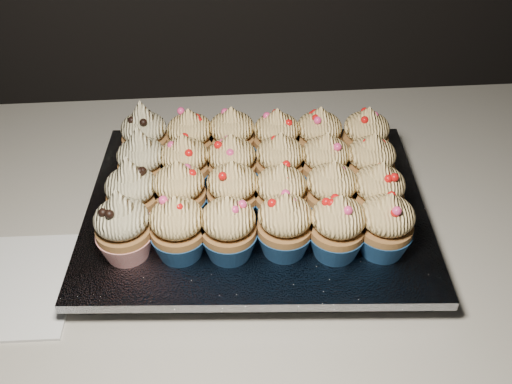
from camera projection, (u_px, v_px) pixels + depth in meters
worktop at (293, 218)px, 0.77m from camera, size 2.44×0.64×0.04m
napkin at (5, 285)px, 0.65m from camera, size 0.16×0.16×0.00m
baking_tray at (256, 215)px, 0.73m from camera, size 0.41×0.32×0.02m
foil_lining at (256, 205)px, 0.72m from camera, size 0.44×0.36×0.01m
cupcake_0 at (123, 227)px, 0.62m from camera, size 0.06×0.06×0.10m
cupcake_1 at (178, 228)px, 0.62m from camera, size 0.06×0.06×0.08m
cupcake_2 at (229, 228)px, 0.62m from camera, size 0.06×0.06×0.08m
cupcake_3 at (285, 225)px, 0.63m from camera, size 0.06×0.06×0.08m
cupcake_4 at (337, 228)px, 0.62m from camera, size 0.06×0.06×0.08m
cupcake_5 at (386, 225)px, 0.63m from camera, size 0.06×0.06×0.08m
cupcake_6 at (132, 194)px, 0.67m from camera, size 0.06×0.06×0.10m
cupcake_7 at (180, 192)px, 0.67m from camera, size 0.06×0.06×0.08m
cupcake_8 at (233, 192)px, 0.67m from camera, size 0.06×0.06×0.08m
cupcake_9 at (281, 195)px, 0.67m from camera, size 0.06×0.06×0.08m
cupcake_10 at (331, 192)px, 0.67m from camera, size 0.06×0.06×0.08m
cupcake_11 at (378, 194)px, 0.67m from camera, size 0.06×0.06×0.08m
cupcake_12 at (142, 163)px, 0.71m from camera, size 0.06×0.06×0.10m
cupcake_13 at (185, 165)px, 0.71m from camera, size 0.06×0.06×0.08m
cupcake_14 at (232, 165)px, 0.71m from camera, size 0.06×0.06×0.08m
cupcake_15 at (280, 163)px, 0.72m from camera, size 0.06×0.06×0.08m
cupcake_16 at (325, 163)px, 0.72m from camera, size 0.06×0.06×0.08m
cupcake_17 at (370, 164)px, 0.71m from camera, size 0.06×0.06×0.08m
cupcake_18 at (145, 136)px, 0.76m from camera, size 0.06×0.06×0.10m
cupcake_19 at (191, 139)px, 0.76m from camera, size 0.06×0.06×0.08m
cupcake_20 at (232, 137)px, 0.76m from camera, size 0.06×0.06×0.08m
cupcake_21 at (277, 139)px, 0.76m from camera, size 0.06×0.06×0.08m
cupcake_22 at (319, 137)px, 0.76m from camera, size 0.06×0.06×0.08m
cupcake_23 at (365, 137)px, 0.76m from camera, size 0.06×0.06×0.08m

